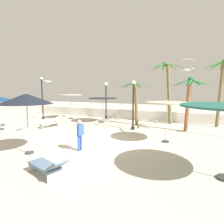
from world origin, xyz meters
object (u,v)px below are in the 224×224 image
object	(u,v)px
palm_tree_0	(168,84)
seagull_0	(187,70)
palm_tree_3	(189,96)
lamp_post_0	(133,102)
patio_umbrella_5	(103,99)
palm_tree_2	(135,96)
guest_0	(80,132)
patio_umbrella_1	(167,104)
seagull_1	(189,59)
patio_umbrella_3	(70,96)
lamp_post_1	(106,96)
lounge_chair_1	(52,122)
lamp_post_2	(42,97)
palm_tree_1	(222,83)
patio_umbrella_4	(26,99)
seagull_2	(47,81)
lounge_chair_0	(48,166)

from	to	relation	value
palm_tree_0	seagull_0	distance (m)	5.29
palm_tree_3	seagull_0	xyz separation A→B (m)	(-0.13, -2.37, 1.60)
palm_tree_0	lamp_post_0	world-z (taller)	palm_tree_0
patio_umbrella_5	palm_tree_2	distance (m)	3.03
lamp_post_0	guest_0	size ratio (longest dim) A/B	2.40
patio_umbrella_1	seagull_1	world-z (taller)	seagull_1
patio_umbrella_5	patio_umbrella_3	bearing A→B (deg)	171.63
patio_umbrella_1	lamp_post_1	world-z (taller)	lamp_post_1
seagull_0	palm_tree_3	bearing A→B (deg)	86.76
palm_tree_0	lounge_chair_1	size ratio (longest dim) A/B	2.82
patio_umbrella_3	patio_umbrella_5	world-z (taller)	patio_umbrella_3
palm_tree_2	lamp_post_2	size ratio (longest dim) A/B	0.89
guest_0	palm_tree_1	bearing A→B (deg)	52.84
patio_umbrella_4	seagull_2	xyz separation A→B (m)	(-1.28, 2.68, 0.93)
lounge_chair_0	palm_tree_2	bearing A→B (deg)	90.06
palm_tree_3	lamp_post_0	distance (m)	3.96
patio_umbrella_5	guest_0	xyz separation A→B (m)	(2.48, -7.32, -1.24)
patio_umbrella_1	lounge_chair_1	world-z (taller)	patio_umbrella_1
palm_tree_3	guest_0	xyz separation A→B (m)	(-4.75, -6.65, -1.64)
seagull_2	palm_tree_1	bearing A→B (deg)	37.59
seagull_1	seagull_2	xyz separation A→B (m)	(-7.76, -8.39, -2.07)
lounge_chair_1	seagull_2	xyz separation A→B (m)	(2.14, -2.49, 3.11)
seagull_1	patio_umbrella_3	bearing A→B (deg)	-170.54
palm_tree_1	lamp_post_0	xyz separation A→B (m)	(-6.08, -3.62, -1.44)
lamp_post_1	seagull_0	xyz separation A→B (m)	(7.84, -5.28, 1.75)
patio_umbrella_1	lamp_post_1	bearing A→B (deg)	137.56
patio_umbrella_5	lamp_post_2	distance (m)	6.62
palm_tree_2	lamp_post_1	xyz separation A→B (m)	(-3.75, 1.94, -0.07)
patio_umbrella_4	patio_umbrella_5	size ratio (longest dim) A/B	1.13
patio_umbrella_4	patio_umbrella_3	bearing A→B (deg)	116.31
palm_tree_1	guest_0	xyz separation A→B (m)	(-7.02, -9.27, -2.60)
patio_umbrella_5	seagull_1	world-z (taller)	seagull_1
patio_umbrella_3	palm_tree_2	size ratio (longest dim) A/B	0.69
seagull_2	patio_umbrella_5	bearing A→B (deg)	82.69
palm_tree_3	lamp_post_2	bearing A→B (deg)	-179.88
lamp_post_0	patio_umbrella_4	bearing A→B (deg)	-112.68
palm_tree_3	seagull_1	bearing A→B (deg)	94.13
palm_tree_1	seagull_0	distance (m)	5.58
patio_umbrella_4	palm_tree_1	size ratio (longest dim) A/B	0.53
seagull_2	lamp_post_2	bearing A→B (deg)	137.97
patio_umbrella_4	patio_umbrella_5	xyz separation A→B (m)	(-0.51, 8.64, -0.42)
lounge_chair_1	seagull_0	size ratio (longest dim) A/B	1.90
patio_umbrella_3	lamp_post_0	distance (m)	7.82
patio_umbrella_3	seagull_2	distance (m)	7.42
patio_umbrella_3	lamp_post_2	distance (m)	2.85
patio_umbrella_4	palm_tree_1	xyz separation A→B (m)	(8.99, 10.58, 0.94)
lamp_post_0	seagull_0	world-z (taller)	seagull_0
lamp_post_1	seagull_1	size ratio (longest dim) A/B	3.79
lamp_post_0	palm_tree_3	bearing A→B (deg)	14.74
patio_umbrella_4	seagull_2	size ratio (longest dim) A/B	3.19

